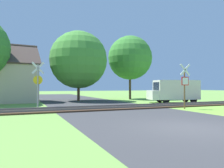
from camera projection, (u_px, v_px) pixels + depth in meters
name	position (u px, v px, depth m)	size (l,w,h in m)	color
ground_plane	(191.00, 128.00, 8.32)	(160.00, 160.00, 0.00)	#6B9942
road_asphalt	(160.00, 120.00, 10.17)	(8.13, 80.00, 0.01)	#38383A
rail_track	(111.00, 108.00, 15.72)	(60.00, 2.60, 0.22)	#422D1E
stop_sign_near	(185.00, 83.00, 15.47)	(0.88, 0.15, 3.22)	brown
crossing_sign_far	(38.00, 81.00, 15.41)	(0.86, 0.21, 3.36)	#9E9EA5
tree_right	(130.00, 58.00, 28.64)	(5.76, 5.76, 8.29)	#513823
tree_center	(79.00, 60.00, 24.56)	(6.46, 6.46, 7.86)	#513823
mail_truck	(174.00, 90.00, 21.72)	(5.19, 2.89, 2.24)	silver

